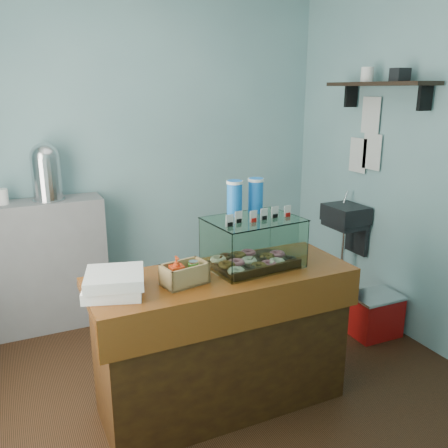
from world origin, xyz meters
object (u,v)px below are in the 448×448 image
display_case (251,239)px  coffee_urn (46,171)px  counter (222,339)px  red_cooler (375,315)px

display_case → coffee_urn: bearing=119.8°
counter → coffee_urn: size_ratio=3.47×
counter → red_cooler: (1.51, 0.27, -0.28)m
display_case → coffee_urn: 1.84m
display_case → coffee_urn: (-1.04, 1.49, 0.28)m
counter → display_case: 0.65m
counter → display_case: display_case is taller
counter → red_cooler: size_ratio=3.93×
counter → coffee_urn: bearing=117.4°
coffee_urn → red_cooler: bearing=-29.0°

